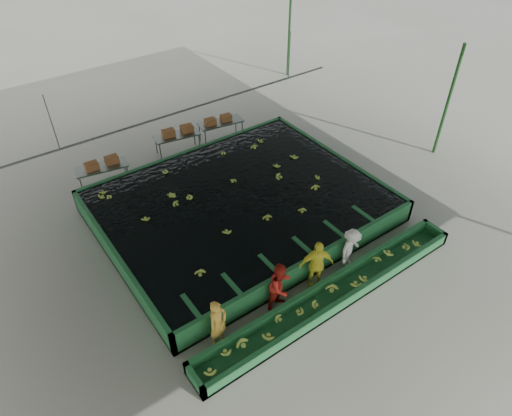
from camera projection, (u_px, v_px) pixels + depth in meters
ground at (264, 236)px, 16.57m from camera, size 80.00×80.00×0.00m
shed_roof at (266, 112)px, 13.39m from camera, size 20.00×22.00×0.04m
shed_posts at (265, 181)px, 14.98m from camera, size 20.00×22.00×5.00m
flotation_tank at (241, 206)px, 17.22m from camera, size 10.00×8.00×0.90m
tank_water at (240, 197)px, 16.96m from camera, size 9.70×7.70×0.00m
sorting_trough at (333, 295)px, 14.16m from camera, size 10.00×1.00×0.50m
cableway_rail at (189, 109)px, 17.79m from camera, size 0.08×0.08×14.00m
rail_hanger_left at (52, 123)px, 14.89m from camera, size 0.04×0.04×2.00m
rail_hanger_right at (289, 56)px, 19.41m from camera, size 0.04×0.04×2.00m
worker_a at (218, 323)px, 12.62m from camera, size 0.69×0.54×1.67m
worker_b at (281, 286)px, 13.58m from camera, size 1.01×0.87×1.78m
worker_c at (316, 265)px, 14.19m from camera, size 1.20×0.87×1.88m
worker_d at (351, 249)px, 14.98m from camera, size 1.12×0.83×1.55m
packing_table_left at (104, 176)px, 18.67m from camera, size 2.18×1.19×0.94m
packing_table_mid at (178, 143)px, 20.64m from camera, size 2.14×1.16×0.92m
packing_table_right at (221, 131)px, 21.50m from camera, size 2.19×1.13×0.95m
box_stack_left at (103, 166)px, 18.41m from camera, size 1.36×0.41×0.29m
box_stack_mid at (178, 134)px, 20.40m from camera, size 1.45×0.57×0.30m
box_stack_right at (218, 122)px, 21.14m from camera, size 1.34×0.52×0.28m
floating_bananas at (229, 187)px, 17.47m from camera, size 9.41×6.42×0.13m
trough_bananas at (334, 291)px, 14.06m from camera, size 8.78×0.59×0.12m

